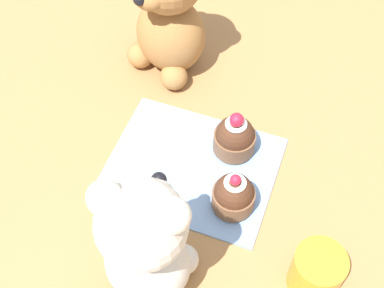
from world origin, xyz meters
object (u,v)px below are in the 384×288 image
(cupcake_near_cream_bear, at_px, (234,195))
(juice_glass, at_px, (316,272))
(teddy_bear_cream, at_px, (146,243))
(cupcake_near_tan_bear, at_px, (235,137))
(teddy_bear_tan, at_px, (168,13))

(cupcake_near_cream_bear, height_order, juice_glass, cupcake_near_cream_bear)
(teddy_bear_cream, height_order, cupcake_near_tan_bear, teddy_bear_cream)
(juice_glass, bearing_deg, teddy_bear_cream, 19.07)
(teddy_bear_cream, distance_m, cupcake_near_tan_bear, 0.23)
(teddy_bear_tan, height_order, juice_glass, teddy_bear_tan)
(teddy_bear_cream, xyz_separation_m, juice_glass, (-0.18, -0.06, -0.07))
(teddy_bear_cream, bearing_deg, juice_glass, -164.69)
(juice_glass, bearing_deg, teddy_bear_tan, -43.59)
(teddy_bear_cream, distance_m, teddy_bear_tan, 0.36)
(cupcake_near_cream_bear, relative_size, juice_glass, 1.00)
(teddy_bear_cream, relative_size, juice_glass, 3.09)
(cupcake_near_cream_bear, distance_m, cupcake_near_tan_bear, 0.09)
(teddy_bear_tan, bearing_deg, teddy_bear_cream, -51.60)
(teddy_bear_cream, height_order, juice_glass, teddy_bear_cream)
(teddy_bear_cream, distance_m, juice_glass, 0.20)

